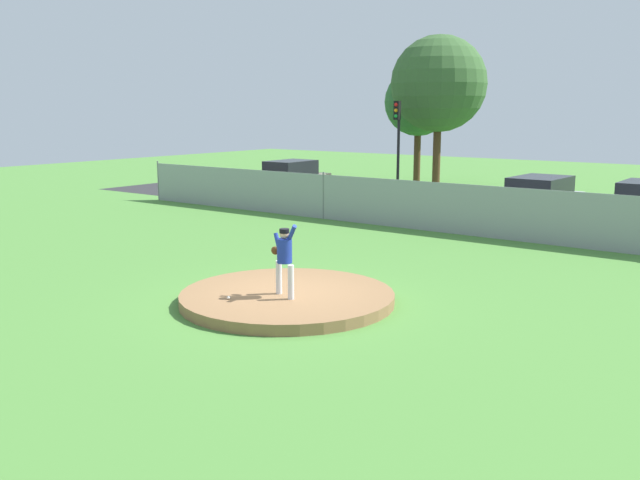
{
  "coord_description": "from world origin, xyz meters",
  "views": [
    {
      "loc": [
        9.26,
        -11.27,
        4.14
      ],
      "look_at": [
        -0.29,
        1.59,
        1.12
      ],
      "focal_mm": 38.77,
      "sensor_mm": 36.0,
      "label": 1
    }
  ],
  "objects_px": {
    "traffic_cone_orange": "(382,206)",
    "traffic_light_near": "(398,131)",
    "parked_car_champagne": "(291,180)",
    "parked_car_silver": "(539,200)",
    "baseball": "(229,298)",
    "pitcher_youth": "(284,255)"
  },
  "relations": [
    {
      "from": "baseball",
      "to": "traffic_light_near",
      "type": "height_order",
      "value": "traffic_light_near"
    },
    {
      "from": "baseball",
      "to": "traffic_cone_orange",
      "type": "xyz_separation_m",
      "value": [
        -4.89,
        14.08,
        -0.01
      ]
    },
    {
      "from": "pitcher_youth",
      "to": "traffic_light_near",
      "type": "height_order",
      "value": "traffic_light_near"
    },
    {
      "from": "pitcher_youth",
      "to": "baseball",
      "type": "distance_m",
      "value": 1.47
    },
    {
      "from": "pitcher_youth",
      "to": "parked_car_champagne",
      "type": "xyz_separation_m",
      "value": [
        -11.72,
        14.69,
        -0.3
      ]
    },
    {
      "from": "traffic_cone_orange",
      "to": "traffic_light_near",
      "type": "height_order",
      "value": "traffic_light_near"
    },
    {
      "from": "baseball",
      "to": "parked_car_champagne",
      "type": "distance_m",
      "value": 19.06
    },
    {
      "from": "traffic_cone_orange",
      "to": "traffic_light_near",
      "type": "relative_size",
      "value": 0.12
    },
    {
      "from": "baseball",
      "to": "parked_car_silver",
      "type": "distance_m",
      "value": 15.46
    },
    {
      "from": "baseball",
      "to": "parked_car_silver",
      "type": "bearing_deg",
      "value": 85.65
    },
    {
      "from": "traffic_cone_orange",
      "to": "baseball",
      "type": "bearing_deg",
      "value": -70.83
    },
    {
      "from": "baseball",
      "to": "pitcher_youth",
      "type": "bearing_deg",
      "value": 49.23
    },
    {
      "from": "pitcher_youth",
      "to": "baseball",
      "type": "xyz_separation_m",
      "value": [
        -0.78,
        -0.9,
        -0.86
      ]
    },
    {
      "from": "parked_car_silver",
      "to": "pitcher_youth",
      "type": "bearing_deg",
      "value": -91.57
    },
    {
      "from": "traffic_cone_orange",
      "to": "traffic_light_near",
      "type": "distance_m",
      "value": 6.58
    },
    {
      "from": "pitcher_youth",
      "to": "traffic_cone_orange",
      "type": "bearing_deg",
      "value": 113.28
    },
    {
      "from": "parked_car_champagne",
      "to": "parked_car_silver",
      "type": "height_order",
      "value": "parked_car_champagne"
    },
    {
      "from": "pitcher_youth",
      "to": "traffic_cone_orange",
      "type": "relative_size",
      "value": 2.89
    },
    {
      "from": "parked_car_champagne",
      "to": "traffic_cone_orange",
      "type": "distance_m",
      "value": 6.27
    },
    {
      "from": "baseball",
      "to": "traffic_light_near",
      "type": "relative_size",
      "value": 0.02
    },
    {
      "from": "parked_car_silver",
      "to": "traffic_cone_orange",
      "type": "relative_size",
      "value": 8.43
    },
    {
      "from": "pitcher_youth",
      "to": "traffic_cone_orange",
      "type": "distance_m",
      "value": 14.37
    }
  ]
}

